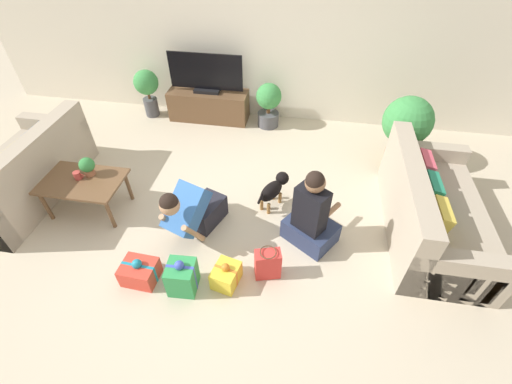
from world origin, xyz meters
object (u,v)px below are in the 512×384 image
at_px(tv, 206,75).
at_px(sofa_right, 430,211).
at_px(coffee_table, 83,184).
at_px(tv_console, 209,105).
at_px(gift_box_b, 140,272).
at_px(tabletop_plant, 87,166).
at_px(person_kneeling, 193,210).
at_px(gift_bag_a, 268,264).
at_px(gift_box_a, 226,275).
at_px(potted_plant_back_right, 269,103).
at_px(potted_plant_corner_right, 407,124).
at_px(sofa_left, 23,174).
at_px(dog, 274,188).
at_px(gift_box_c, 182,277).
at_px(mug, 78,175).
at_px(person_sitting, 311,217).
at_px(potted_plant_back_left, 147,88).

bearing_deg(tv, sofa_right, -33.19).
bearing_deg(coffee_table, tv_console, 69.80).
distance_m(sofa_right, gift_box_b, 3.10).
distance_m(tv, tabletop_plant, 2.31).
xyz_separation_m(person_kneeling, gift_bag_a, (0.87, -0.42, -0.18)).
height_order(tv_console, gift_box_a, tv_console).
bearing_deg(potted_plant_back_right, tabletop_plant, -129.97).
bearing_deg(potted_plant_corner_right, tv, 166.15).
bearing_deg(tabletop_plant, sofa_left, 178.55).
xyz_separation_m(dog, gift_box_a, (-0.31, -1.18, -0.13)).
bearing_deg(potted_plant_back_right, gift_box_c, -97.22).
relative_size(tv_console, gift_box_a, 3.94).
distance_m(sofa_right, potted_plant_back_right, 2.80).
bearing_deg(mug, tabletop_plant, 43.74).
xyz_separation_m(potted_plant_back_right, person_sitting, (0.77, -2.29, -0.03)).
distance_m(sofa_right, person_kneeling, 2.56).
height_order(sofa_left, potted_plant_corner_right, potted_plant_corner_right).
height_order(gift_box_c, mug, mug).
relative_size(tv_console, gift_box_b, 3.64).
distance_m(tv, gift_box_c, 3.24).
bearing_deg(sofa_left, potted_plant_back_left, 159.90).
relative_size(sofa_left, tv, 1.60).
height_order(coffee_table, potted_plant_back_right, potted_plant_back_right).
bearing_deg(gift_box_c, tv, 100.63).
relative_size(dog, gift_box_b, 1.52).
distance_m(tv_console, potted_plant_back_left, 1.01).
bearing_deg(person_sitting, sofa_left, 31.03).
bearing_deg(sofa_left, tv, 140.80).
bearing_deg(gift_bag_a, potted_plant_back_left, 129.90).
bearing_deg(tabletop_plant, dog, 9.05).
bearing_deg(person_kneeling, gift_bag_a, -4.84).
bearing_deg(gift_box_a, potted_plant_back_right, 90.08).
xyz_separation_m(tv, gift_bag_a, (1.37, -2.86, -0.56)).
relative_size(gift_box_a, gift_box_c, 0.80).
relative_size(gift_box_a, tabletop_plant, 1.43).
xyz_separation_m(person_kneeling, mug, (-1.38, 0.19, 0.14)).
xyz_separation_m(sofa_right, person_kneeling, (-2.51, -0.47, 0.06)).
xyz_separation_m(tv, person_sitting, (1.75, -2.34, -0.38)).
bearing_deg(gift_bag_a, coffee_table, 165.26).
bearing_deg(potted_plant_back_right, sofa_left, -142.53).
relative_size(potted_plant_corner_right, gift_box_c, 2.40).
relative_size(person_kneeling, person_sitting, 0.86).
bearing_deg(mug, person_sitting, -1.89).
xyz_separation_m(person_kneeling, gift_box_c, (0.09, -0.70, -0.18)).
xyz_separation_m(coffee_table, tv_console, (0.84, 2.28, -0.15)).
bearing_deg(gift_box_a, sofa_right, 27.13).
distance_m(coffee_table, person_kneeling, 1.35).
relative_size(tv_console, potted_plant_back_left, 1.64).
distance_m(sofa_right, potted_plant_back_left, 4.44).
bearing_deg(gift_bag_a, sofa_right, 28.29).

